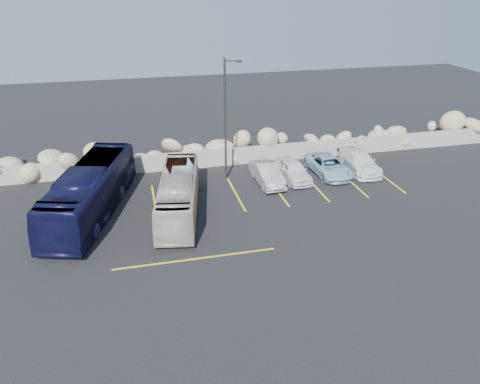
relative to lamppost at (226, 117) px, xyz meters
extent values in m
plane|color=black|center=(-2.56, -9.50, -4.30)|extent=(90.00, 90.00, 0.00)
cube|color=gray|center=(-2.56, 2.50, -3.70)|extent=(60.00, 0.40, 1.20)
cube|color=yellow|center=(-5.06, -2.50, -4.29)|extent=(0.12, 5.00, 0.01)
cube|color=yellow|center=(0.04, -2.50, -4.29)|extent=(0.12, 5.00, 0.01)
cube|color=yellow|center=(2.74, -2.50, -4.29)|extent=(0.12, 5.00, 0.01)
cube|color=yellow|center=(5.34, -2.50, -4.29)|extent=(0.12, 5.00, 0.01)
cube|color=yellow|center=(7.94, -2.50, -4.29)|extent=(0.12, 5.00, 0.01)
cube|color=yellow|center=(10.54, -2.50, -4.29)|extent=(0.12, 5.00, 0.01)
cube|color=yellow|center=(-3.56, -9.30, -4.29)|extent=(8.00, 0.12, 0.01)
cylinder|color=#2E2B29|center=(-0.06, 0.00, -0.30)|extent=(0.14, 0.14, 8.00)
cylinder|color=#2E2B29|center=(0.39, 0.00, 3.50)|extent=(0.90, 0.08, 0.08)
cube|color=#2E2B29|center=(0.84, 0.00, 3.45)|extent=(0.35, 0.18, 0.12)
imported|color=#B9B4A7|center=(-3.73, -4.25, -3.11)|extent=(3.51, 8.76, 2.38)
imported|color=black|center=(-8.61, -3.22, -2.85)|extent=(5.26, 10.63, 2.89)
imported|color=white|center=(4.30, -1.16, -3.63)|extent=(1.82, 4.01, 1.33)
imported|color=#ABAAAF|center=(2.42, -1.39, -3.64)|extent=(1.56, 4.03, 1.31)
imported|color=white|center=(9.35, -0.79, -3.63)|extent=(2.14, 4.70, 1.34)
imported|color=#96B9D5|center=(6.98, -0.91, -3.67)|extent=(2.27, 4.58, 1.25)
camera|label=1|loc=(-5.97, -28.55, 8.38)|focal=35.00mm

